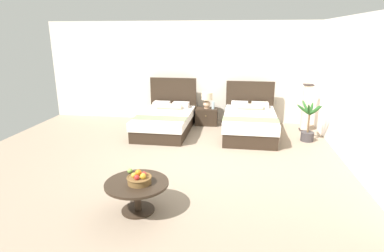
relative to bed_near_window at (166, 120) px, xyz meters
The scene contains 13 objects.
ground_plane 2.18m from the bed_near_window, 61.07° to the right, with size 9.37×9.94×0.02m, color gray.
wall_back 1.98m from the bed_near_window, 50.62° to the left, with size 9.37×0.12×2.74m, color silver.
wall_side_right 4.34m from the bed_near_window, 20.82° to the right, with size 0.12×5.54×2.74m, color silver.
bed_near_window is the anchor object (origin of this frame).
bed_near_corner 2.10m from the bed_near_window, ahead, with size 1.28×2.07×1.19m.
nightstand 1.23m from the bed_near_window, 37.89° to the left, with size 0.58×0.42×0.46m.
table_lamp 1.31m from the bed_near_window, 38.62° to the left, with size 0.29×0.29×0.44m.
vase 1.38m from the bed_near_window, 31.97° to the left, with size 0.08×0.08×0.20m.
coffee_table 3.81m from the bed_near_window, 83.25° to the right, with size 0.88×0.88×0.44m.
fruit_bowl 3.84m from the bed_near_window, 82.56° to the right, with size 0.34×0.34×0.17m.
loose_apple 3.53m from the bed_near_window, 85.72° to the right, with size 0.08×0.08×0.08m.
floor_lamp_corner 3.58m from the bed_near_window, ahead, with size 0.24×0.24×1.20m.
potted_palm 3.43m from the bed_near_window, ahead, with size 0.55×0.55×0.94m.
Camera 1 is at (0.71, -5.68, 2.39)m, focal length 29.59 mm.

